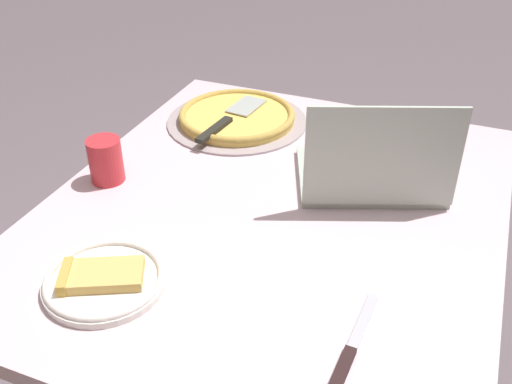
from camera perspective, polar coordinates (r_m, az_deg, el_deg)
name	(u,v)px	position (r m, az deg, el deg)	size (l,w,h in m)	color
dining_table	(273,229)	(1.35, 1.67, -3.54)	(1.16, 0.97, 0.71)	silver
laptop	(372,170)	(1.37, 11.12, 2.09)	(0.36, 0.40, 0.25)	#B3C1B3
pizza_plate	(103,279)	(1.14, -14.47, -8.14)	(0.23, 0.23, 0.04)	white
pizza_tray	(237,117)	(1.66, -1.86, 7.24)	(0.39, 0.39, 0.04)	#A6989B
table_knife	(350,351)	(1.00, 9.05, -14.89)	(0.24, 0.03, 0.01)	#B5B8C5
drink_cup	(106,160)	(1.42, -14.27, 3.01)	(0.08, 0.08, 0.11)	red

